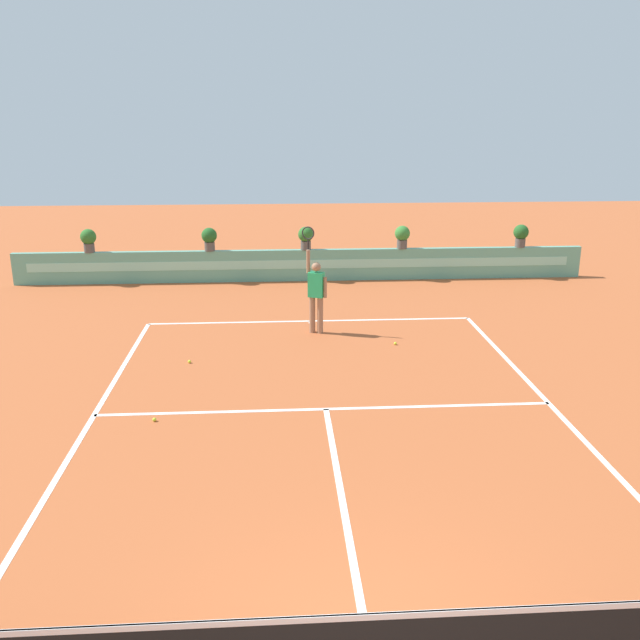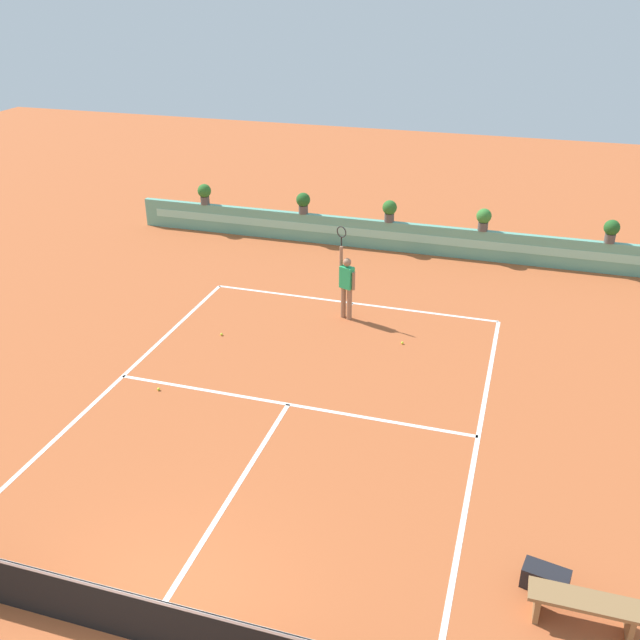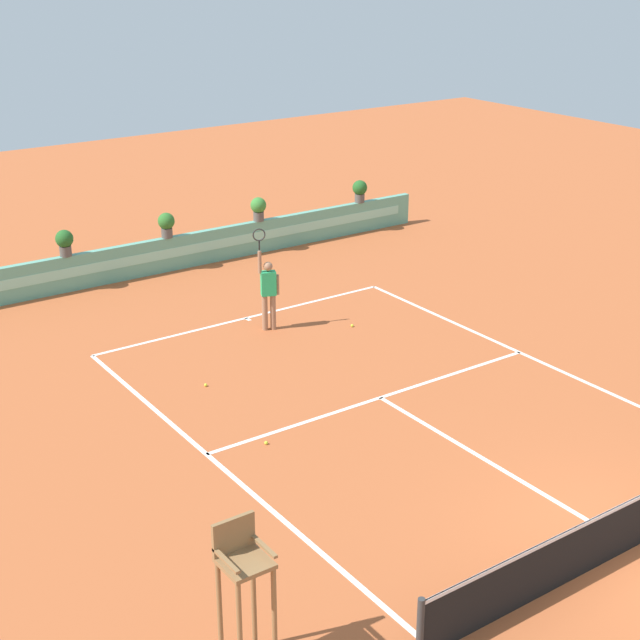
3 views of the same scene
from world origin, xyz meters
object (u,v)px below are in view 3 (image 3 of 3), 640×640
Objects in this scene: tennis_ball_near_baseline at (266,443)px; potted_plant_right at (258,207)px; potted_plant_left at (65,241)px; potted_plant_centre at (166,223)px; tennis_ball_by_sideline at (352,326)px; potted_plant_far_right at (360,190)px; tennis_player at (268,289)px; umpire_chair at (243,579)px; tennis_ball_mid_court at (206,385)px.

tennis_ball_near_baseline is 12.08m from potted_plant_right.
potted_plant_left and potted_plant_centre have the same top height.
tennis_ball_by_sideline is 0.09× the size of potted_plant_far_right.
tennis_player is 6.28m from potted_plant_right.
potted_plant_left is 6.07m from potted_plant_right.
potted_plant_left reaches higher than tennis_ball_near_baseline.
tennis_ball_by_sideline is at bearing -101.28° from potted_plant_right.
tennis_ball_near_baseline is (-3.09, -4.84, -1.02)m from tennis_player.
umpire_chair is 31.47× the size of tennis_ball_near_baseline.
potted_plant_centre is (-1.77, 6.51, 1.38)m from tennis_ball_by_sideline.
potted_plant_far_right is (9.74, 7.42, 1.38)m from tennis_ball_mid_court.
tennis_ball_near_baseline is 6.17m from tennis_ball_by_sideline.
tennis_ball_mid_court is (0.26, 2.88, 0.00)m from tennis_ball_near_baseline.
tennis_player is 3.59m from tennis_ball_mid_court.
tennis_player is 5.83m from tennis_ball_near_baseline.
tennis_ball_mid_court is at bearing 84.75° from tennis_ball_near_baseline.
umpire_chair is at bearing -122.04° from potted_plant_right.
potted_plant_left is 1.00× the size of potted_plant_right.
potted_plant_left is (-9.91, 0.00, 0.00)m from potted_plant_far_right.
potted_plant_left is (-4.78, 6.51, 1.38)m from tennis_ball_by_sideline.
tennis_ball_near_baseline is at bearing 55.57° from umpire_chair.
potted_plant_far_right is at bearing 0.00° from potted_plant_centre.
potted_plant_far_right is at bearing 51.71° from tennis_ball_by_sideline.
potted_plant_far_right is at bearing 0.00° from potted_plant_right.
potted_plant_right reaches higher than tennis_ball_near_baseline.
tennis_player is 38.01× the size of tennis_ball_mid_court.
tennis_ball_mid_court is 7.55m from potted_plant_left.
potted_plant_centre is (-3.07, 0.00, 0.00)m from potted_plant_right.
potted_plant_far_right reaches higher than tennis_ball_near_baseline.
potted_plant_right is (-3.84, 0.00, 0.00)m from potted_plant_far_right.
tennis_ball_near_baseline is 10.85m from potted_plant_centre.
potted_plant_far_right is at bearing 45.85° from tennis_ball_near_baseline.
umpire_chair is at bearing -131.34° from potted_plant_far_right.
tennis_player reaches higher than tennis_ball_mid_court.
potted_plant_right reaches higher than tennis_ball_mid_court.
tennis_ball_near_baseline is at bearing -95.25° from tennis_ball_mid_court.
potted_plant_right and potted_plant_centre have the same top height.
tennis_player reaches higher than tennis_ball_by_sideline.
potted_plant_far_right and potted_plant_right have the same top height.
tennis_ball_near_baseline is 0.09× the size of potted_plant_centre.
potted_plant_far_right is (5.14, 6.51, 1.38)m from tennis_ball_by_sideline.
tennis_player reaches higher than potted_plant_right.
tennis_player reaches higher than potted_plant_centre.
tennis_ball_near_baseline is at bearing -134.15° from potted_plant_far_right.
potted_plant_right is 1.00× the size of potted_plant_centre.
umpire_chair is at bearing -133.47° from tennis_ball_by_sideline.
tennis_ball_near_baseline is 10.40m from potted_plant_left.
tennis_player is at bearing 56.49° from umpire_chair.
tennis_ball_by_sideline is at bearing 37.97° from tennis_ball_near_baseline.
potted_plant_far_right is at bearing 38.34° from tennis_player.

